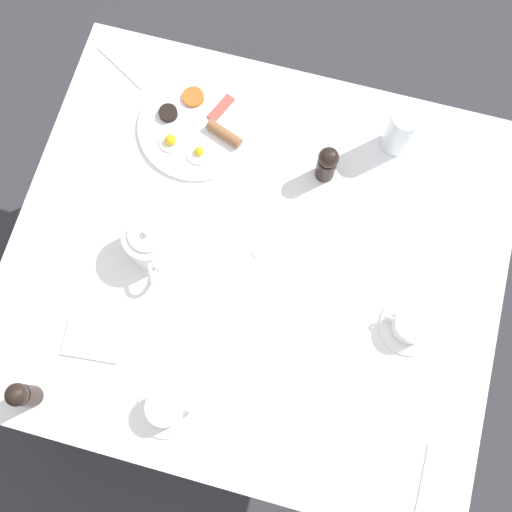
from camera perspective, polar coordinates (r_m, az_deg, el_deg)
ground_plane at (r=2.19m, az=0.00°, el=-5.06°), size 8.00×8.00×0.00m
table at (r=1.54m, az=0.00°, el=-0.75°), size 1.08×1.22×0.72m
breakfast_plate at (r=1.62m, az=-5.67°, el=12.17°), size 0.31×0.31×0.04m
teapot_near at (r=1.46m, az=-9.98°, el=1.38°), size 0.21×0.12×0.13m
teacup_with_saucer_left at (r=1.43m, az=-8.55°, el=-14.12°), size 0.14×0.14×0.06m
teacup_with_saucer_right at (r=1.47m, az=14.48°, el=-6.42°), size 0.14×0.14×0.06m
water_glass_tall at (r=1.57m, az=13.58°, el=11.52°), size 0.07×0.07×0.15m
pepper_grinder at (r=1.51m, az=6.78°, el=8.74°), size 0.05×0.05×0.13m
salt_grinder at (r=1.47m, az=-21.33°, el=-12.25°), size 0.05×0.05×0.13m
napkin_folded at (r=1.50m, az=-15.24°, el=-7.89°), size 0.10×0.15×0.01m
fork_by_plate at (r=1.74m, az=-12.74°, el=17.14°), size 0.10×0.16×0.00m
knife_by_plate at (r=1.51m, az=2.88°, el=2.33°), size 0.17×0.14×0.00m
spoon_for_tea at (r=1.49m, az=15.71°, el=-20.02°), size 0.17×0.02×0.00m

